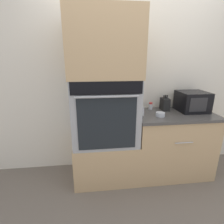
{
  "coord_description": "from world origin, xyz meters",
  "views": [
    {
      "loc": [
        -0.55,
        -1.74,
        1.54
      ],
      "look_at": [
        -0.32,
        0.21,
        0.93
      ],
      "focal_mm": 28.0,
      "sensor_mm": 36.0,
      "label": 1
    }
  ],
  "objects_px": {
    "wall_oven": "(105,111)",
    "knife_block": "(165,104)",
    "microwave": "(192,101)",
    "bowl": "(160,114)",
    "condiment_jar_near": "(142,111)",
    "condiment_jar_mid": "(151,106)"
  },
  "relations": [
    {
      "from": "wall_oven",
      "to": "knife_block",
      "type": "bearing_deg",
      "value": 10.71
    },
    {
      "from": "wall_oven",
      "to": "microwave",
      "type": "bearing_deg",
      "value": 3.7
    },
    {
      "from": "bowl",
      "to": "knife_block",
      "type": "bearing_deg",
      "value": 57.63
    },
    {
      "from": "microwave",
      "to": "condiment_jar_near",
      "type": "relative_size",
      "value": 3.33
    },
    {
      "from": "condiment_jar_near",
      "to": "condiment_jar_mid",
      "type": "height_order",
      "value": "condiment_jar_near"
    },
    {
      "from": "bowl",
      "to": "condiment_jar_mid",
      "type": "xyz_separation_m",
      "value": [
        -0.02,
        0.3,
        0.02
      ]
    },
    {
      "from": "microwave",
      "to": "bowl",
      "type": "bearing_deg",
      "value": -161.11
    },
    {
      "from": "condiment_jar_near",
      "to": "condiment_jar_mid",
      "type": "distance_m",
      "value": 0.31
    },
    {
      "from": "wall_oven",
      "to": "bowl",
      "type": "height_order",
      "value": "wall_oven"
    },
    {
      "from": "condiment_jar_mid",
      "to": "microwave",
      "type": "bearing_deg",
      "value": -13.81
    },
    {
      "from": "wall_oven",
      "to": "bowl",
      "type": "relative_size",
      "value": 7.17
    },
    {
      "from": "wall_oven",
      "to": "knife_block",
      "type": "height_order",
      "value": "wall_oven"
    },
    {
      "from": "wall_oven",
      "to": "condiment_jar_mid",
      "type": "height_order",
      "value": "wall_oven"
    },
    {
      "from": "bowl",
      "to": "condiment_jar_mid",
      "type": "height_order",
      "value": "condiment_jar_mid"
    },
    {
      "from": "microwave",
      "to": "condiment_jar_mid",
      "type": "relative_size",
      "value": 3.6
    },
    {
      "from": "condiment_jar_mid",
      "to": "wall_oven",
      "type": "bearing_deg",
      "value": -162.47
    },
    {
      "from": "knife_block",
      "to": "condiment_jar_near",
      "type": "xyz_separation_m",
      "value": [
        -0.37,
        -0.2,
        -0.03
      ]
    },
    {
      "from": "wall_oven",
      "to": "condiment_jar_mid",
      "type": "xyz_separation_m",
      "value": [
        0.65,
        0.2,
        -0.02
      ]
    },
    {
      "from": "knife_block",
      "to": "bowl",
      "type": "bearing_deg",
      "value": -122.37
    },
    {
      "from": "wall_oven",
      "to": "condiment_jar_mid",
      "type": "bearing_deg",
      "value": 17.53
    },
    {
      "from": "condiment_jar_near",
      "to": "bowl",
      "type": "bearing_deg",
      "value": -15.02
    },
    {
      "from": "condiment_jar_near",
      "to": "microwave",
      "type": "bearing_deg",
      "value": 9.16
    }
  ]
}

